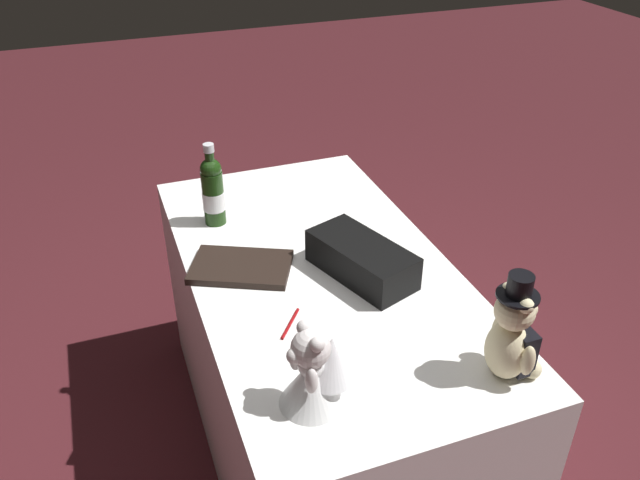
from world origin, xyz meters
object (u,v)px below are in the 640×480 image
teddy_bear_bride (316,370)px  signing_pen (291,322)px  teddy_bear_groom (513,336)px  champagne_bottle (213,190)px  guestbook (241,267)px  gift_case_black (362,259)px

teddy_bear_bride → signing_pen: (-0.29, 0.03, -0.09)m
teddy_bear_groom → teddy_bear_bride: bearing=-99.2°
champagne_bottle → guestbook: 0.33m
teddy_bear_bride → teddy_bear_groom: bearing=80.8°
champagne_bottle → signing_pen: 0.62m
teddy_bear_groom → guestbook: teddy_bear_groom is taller
teddy_bear_bride → guestbook: teddy_bear_bride is taller
teddy_bear_bride → signing_pen: size_ratio=1.94×
teddy_bear_groom → teddy_bear_bride: 0.48m
teddy_bear_bride → champagne_bottle: 0.89m
teddy_bear_groom → champagne_bottle: size_ratio=1.02×
signing_pen → teddy_bear_bride: bearing=-6.2°
gift_case_black → guestbook: size_ratio=1.26×
teddy_bear_groom → gift_case_black: teddy_bear_groom is taller
champagne_bottle → gift_case_black: champagne_bottle is taller
teddy_bear_groom → signing_pen: size_ratio=2.61×
teddy_bear_bride → gift_case_black: 0.53m
champagne_bottle → guestbook: (0.31, 0.01, -0.11)m
teddy_bear_bride → gift_case_black: teddy_bear_bride is taller
teddy_bear_groom → teddy_bear_bride: teddy_bear_groom is taller
gift_case_black → signing_pen: bearing=-61.1°
teddy_bear_groom → gift_case_black: (-0.51, -0.17, -0.06)m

